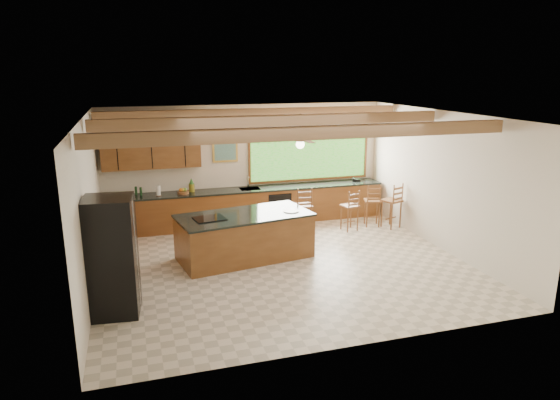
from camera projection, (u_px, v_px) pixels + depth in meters
name	position (u px, v px, depth m)	size (l,w,h in m)	color
ground	(284.00, 264.00, 10.13)	(7.20, 7.20, 0.00)	beige
room_shell	(267.00, 152.00, 10.13)	(7.27, 6.54, 3.02)	beige
counter_run	(221.00, 213.00, 12.12)	(7.12, 3.10, 1.26)	brown
island	(245.00, 236.00, 10.38)	(2.89, 1.71, 0.97)	brown
refrigerator	(112.00, 257.00, 7.88)	(0.83, 0.81, 1.93)	black
bar_stool_a	(303.00, 207.00, 11.75)	(0.45, 0.45, 1.19)	brown
bar_stool_b	(351.00, 207.00, 12.11)	(0.43, 0.43, 1.02)	brown
bar_stool_c	(374.00, 202.00, 12.45)	(0.48, 0.48, 1.08)	brown
bar_stool_d	(393.00, 202.00, 12.31)	(0.52, 0.52, 1.14)	brown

